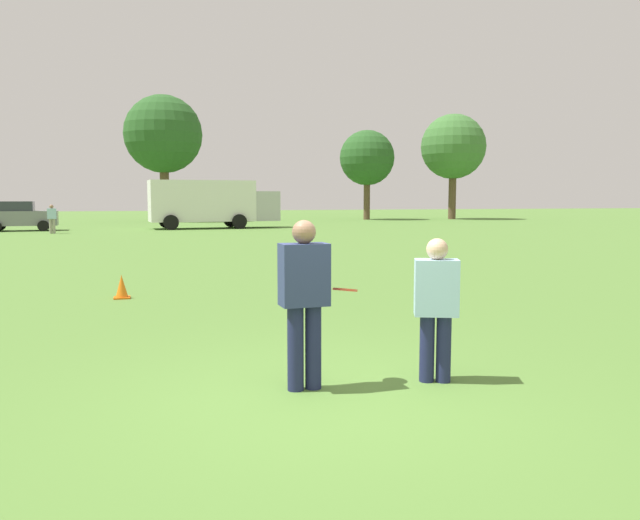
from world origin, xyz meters
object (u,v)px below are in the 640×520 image
frisbee (345,290)px  box_truck (211,202)px  player_thrower (304,295)px  bystander_sideline_watcher (52,217)px  traffic_cone (122,287)px  parked_car_mid_right (20,216)px  player_defender (436,302)px

frisbee → box_truck: bearing=85.5°
box_truck → player_thrower: bearing=-95.3°
bystander_sideline_watcher → traffic_cone: bearing=-80.4°
player_thrower → box_truck: size_ratio=0.21×
traffic_cone → bystander_sideline_watcher: size_ratio=0.29×
frisbee → parked_car_mid_right: 36.67m
player_defender → bystander_sideline_watcher: size_ratio=0.95×
player_defender → traffic_cone: (-3.40, 6.91, -0.65)m
player_defender → bystander_sideline_watcher: (-7.65, 32.12, 0.05)m
player_thrower → player_defender: bearing=-5.8°
traffic_cone → box_truck: 29.32m
frisbee → parked_car_mid_right: parked_car_mid_right is taller
player_defender → bystander_sideline_watcher: bystander_sideline_watcher is taller
box_truck → player_defender: bearing=-92.9°
traffic_cone → box_truck: (5.22, 28.81, 1.52)m
player_defender → parked_car_mid_right: (-9.91, 35.82, 0.04)m
frisbee → player_defender: bearing=-14.9°
player_defender → box_truck: box_truck is taller
frisbee → parked_car_mid_right: bearing=104.1°
player_defender → traffic_cone: size_ratio=3.28×
parked_car_mid_right → player_thrower: bearing=-76.6°
player_thrower → box_truck: 35.73m
traffic_cone → parked_car_mid_right: (-6.51, 28.91, 0.69)m
player_thrower → player_defender: player_thrower is taller
parked_car_mid_right → box_truck: box_truck is taller
player_defender → frisbee: size_ratio=5.73×
traffic_cone → bystander_sideline_watcher: 25.57m
frisbee → box_truck: box_truck is taller
frisbee → traffic_cone: 7.13m
player_thrower → traffic_cone: player_thrower is taller
player_defender → box_truck: bearing=87.1°
player_thrower → bystander_sideline_watcher: (-6.21, 31.97, -0.07)m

